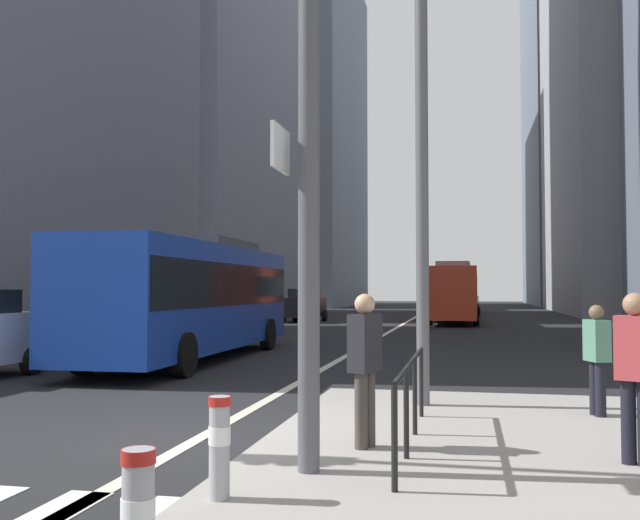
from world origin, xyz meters
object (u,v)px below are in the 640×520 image
city_bus_red_distant (457,290)px  pedestrian_far (636,368)px  traffic_signal_gantry (133,89)px  pedestrian_waiting (365,361)px  street_lamp_post (421,79)px  pedestrian_walking (597,355)px  city_bus_red_receding (455,291)px  car_oncoming_mid (304,305)px  bollard_left (219,442)px  car_receding_near (465,302)px  city_bus_blue_oncoming (192,293)px

city_bus_red_distant → pedestrian_far: (2.59, -55.12, -0.70)m
traffic_signal_gantry → pedestrian_waiting: size_ratio=3.42×
street_lamp_post → pedestrian_walking: bearing=-9.6°
city_bus_red_receding → car_oncoming_mid: city_bus_red_receding is taller
street_lamp_post → bollard_left: size_ratio=9.08×
car_receding_near → street_lamp_post: (-0.53, -40.29, 4.29)m
street_lamp_post → city_bus_blue_oncoming: bearing=133.4°
street_lamp_post → pedestrian_far: 5.82m
city_bus_blue_oncoming → city_bus_red_receding: bearing=73.7°
car_oncoming_mid → pedestrian_waiting: 33.16m
street_lamp_post → pedestrian_waiting: size_ratio=4.56×
traffic_signal_gantry → pedestrian_walking: 7.22m
city_bus_red_receding → car_oncoming_mid: (-8.61, -0.96, -0.85)m
car_receding_near → pedestrian_far: 43.64m
street_lamp_post → pedestrian_waiting: (-0.47, -3.10, -4.15)m
pedestrian_walking → traffic_signal_gantry: bearing=-144.0°
car_receding_near → car_oncoming_mid: bearing=-129.1°
street_lamp_post → bollard_left: 7.19m
pedestrian_far → city_bus_blue_oncoming: bearing=131.2°
bollard_left → pedestrian_waiting: bearing=66.6°
bollard_left → street_lamp_post: bearing=75.0°
city_bus_blue_oncoming → pedestrian_far: size_ratio=6.32×
car_oncoming_mid → pedestrian_far: size_ratio=2.29×
car_oncoming_mid → pedestrian_waiting: bearing=-75.8°
city_bus_blue_oncoming → car_oncoming_mid: size_ratio=2.76×
car_oncoming_mid → pedestrian_waiting: (8.16, -32.14, 0.14)m
city_bus_blue_oncoming → pedestrian_far: bearing=-48.8°
car_oncoming_mid → pedestrian_far: (11.01, -32.35, 0.15)m
car_receding_near → bollard_left: 45.64m
car_receding_near → pedestrian_far: bearing=-87.6°
city_bus_blue_oncoming → city_bus_red_receding: (6.69, 22.93, -0.00)m
city_bus_red_distant → car_oncoming_mid: (-8.42, -22.77, -0.85)m
bollard_left → pedestrian_far: bearing=27.6°
city_bus_blue_oncoming → city_bus_red_receding: size_ratio=1.01×
traffic_signal_gantry → pedestrian_far: 6.04m
bollard_left → pedestrian_waiting: 2.45m
street_lamp_post → pedestrian_waiting: street_lamp_post is taller
street_lamp_post → city_bus_red_receding: bearing=90.0°
pedestrian_waiting → pedestrian_walking: (2.97, 2.68, -0.11)m
traffic_signal_gantry → bollard_left: traffic_signal_gantry is taller
car_receding_near → pedestrian_walking: size_ratio=2.87×
city_bus_red_receding → city_bus_red_distant: (-0.19, 21.80, -0.00)m
street_lamp_post → pedestrian_waiting: bearing=-98.6°
pedestrian_walking → pedestrian_far: bearing=-92.2°
car_oncoming_mid → bollard_left: 35.09m
traffic_signal_gantry → car_oncoming_mid: bearing=99.9°
city_bus_blue_oncoming → city_bus_red_distant: bearing=81.7°
city_bus_blue_oncoming → pedestrian_far: 13.82m
traffic_signal_gantry → city_bus_red_distant: bearing=87.4°
pedestrian_waiting → car_receding_near: bearing=88.7°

